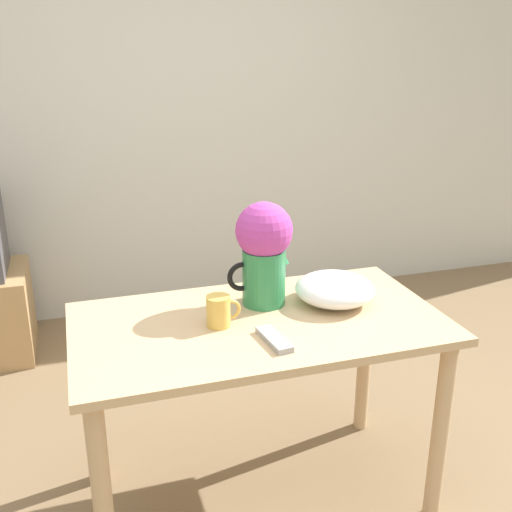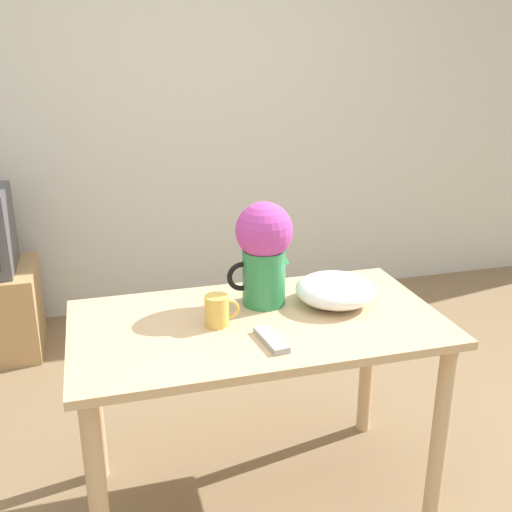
% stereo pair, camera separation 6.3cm
% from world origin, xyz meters
% --- Properties ---
extents(wall_back, '(8.00, 0.05, 2.60)m').
position_xyz_m(wall_back, '(0.00, 2.10, 1.30)').
color(wall_back, silver).
rests_on(wall_back, ground_plane).
extents(table, '(1.29, 0.70, 0.76)m').
position_xyz_m(table, '(-0.04, 0.15, 0.64)').
color(table, tan).
rests_on(table, ground_plane).
extents(flower_vase, '(0.24, 0.21, 0.39)m').
position_xyz_m(flower_vase, '(0.02, 0.28, 0.98)').
color(flower_vase, '#2D844C').
rests_on(flower_vase, table).
extents(coffee_mug, '(0.12, 0.08, 0.11)m').
position_xyz_m(coffee_mug, '(-0.18, 0.15, 0.82)').
color(coffee_mug, gold).
rests_on(coffee_mug, table).
extents(white_bowl, '(0.29, 0.29, 0.11)m').
position_xyz_m(white_bowl, '(0.28, 0.21, 0.82)').
color(white_bowl, white).
rests_on(white_bowl, table).
extents(remote_control, '(0.07, 0.18, 0.02)m').
position_xyz_m(remote_control, '(-0.04, -0.02, 0.77)').
color(remote_control, '#999999').
rests_on(remote_control, table).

